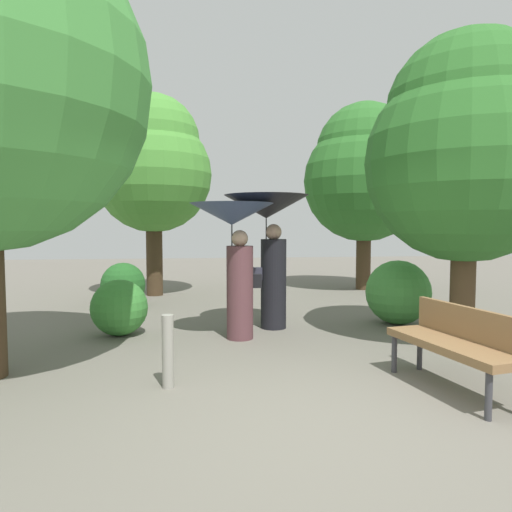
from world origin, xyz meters
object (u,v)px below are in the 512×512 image
at_px(tree_mid_left, 153,164).
at_px(path_marker_post, 168,351).
at_px(tree_mid_right, 365,172).
at_px(person_right, 268,228).
at_px(tree_near_right, 467,147).
at_px(person_left, 235,239).
at_px(park_bench, 457,340).

relative_size(tree_mid_left, path_marker_post, 6.32).
height_order(tree_mid_right, path_marker_post, tree_mid_right).
relative_size(person_right, tree_near_right, 0.50).
xyz_separation_m(tree_mid_right, path_marker_post, (-4.59, -6.76, -2.68)).
xyz_separation_m(person_right, tree_mid_right, (3.16, 4.19, 1.43)).
relative_size(person_left, tree_near_right, 0.46).
xyz_separation_m(park_bench, path_marker_post, (-2.86, 0.44, -0.14)).
bearing_deg(person_left, tree_near_right, -108.46).
distance_m(person_right, path_marker_post, 3.18).
bearing_deg(path_marker_post, tree_mid_right, 55.83).
bearing_deg(tree_near_right, path_marker_post, -161.84).
bearing_deg(person_left, person_right, -50.51).
bearing_deg(park_bench, tree_mid_left, -162.86).
bearing_deg(park_bench, tree_near_right, 136.49).
xyz_separation_m(person_left, park_bench, (2.03, -2.37, -0.95)).
height_order(person_left, person_right, person_right).
bearing_deg(park_bench, tree_mid_right, 155.99).
bearing_deg(person_left, tree_mid_right, -45.24).
relative_size(tree_near_right, path_marker_post, 5.74).
bearing_deg(tree_mid_left, tree_near_right, -47.13).
bearing_deg(person_right, tree_near_right, -123.28).
height_order(person_left, park_bench, person_left).
distance_m(tree_near_right, tree_mid_right, 5.48).
bearing_deg(tree_mid_left, park_bench, -62.30).
xyz_separation_m(person_right, tree_mid_left, (-2.15, 3.84, 1.49)).
height_order(tree_near_right, path_marker_post, tree_near_right).
height_order(tree_mid_left, path_marker_post, tree_mid_left).
bearing_deg(tree_mid_right, tree_near_right, -96.16).
height_order(park_bench, tree_mid_right, tree_mid_right).
height_order(person_right, path_marker_post, person_right).
xyz_separation_m(person_left, tree_near_right, (3.16, -0.62, 1.27)).
height_order(park_bench, tree_mid_left, tree_mid_left).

